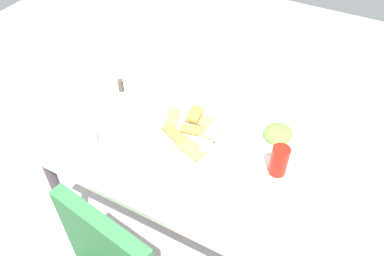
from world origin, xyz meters
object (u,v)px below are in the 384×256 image
Objects in this scene: salad_plate_greens at (278,135)px; paper_napkin at (212,87)px; condiment_caddy at (124,89)px; spoon at (210,88)px; dining_table at (193,148)px; drinking_glass at (87,139)px; soda_can at (279,161)px; pide_platter at (193,132)px; fork at (214,84)px.

salad_plate_greens is 1.77× the size of paper_napkin.
spoon is at bearing -146.99° from condiment_caddy.
dining_table is 6.06× the size of spoon.
drinking_glass reaches higher than condiment_caddy.
soda_can reaches higher than paper_napkin.
spoon is (0.00, 0.02, 0.00)m from paper_napkin.
spoon is (0.38, -0.16, -0.01)m from salad_plate_greens.
salad_plate_greens is 2.20× the size of condiment_caddy.
salad_plate_greens is 0.18m from soda_can.
dining_table is 9.16× the size of soda_can.
pide_platter reaches higher than spoon.
soda_can is 0.57m from fork.
drinking_glass reaches higher than fork.
pide_platter reaches higher than fork.
dining_table is 0.36m from salad_plate_greens.
paper_napkin is 1.24× the size of condiment_caddy.
paper_napkin reaches higher than dining_table.
spoon is (-0.25, -0.57, -0.05)m from drinking_glass.
condiment_caddy reaches higher than fork.
paper_napkin is at bearing -144.86° from condiment_caddy.
condiment_caddy is (0.33, 0.23, 0.02)m from paper_napkin.
condiment_caddy reaches higher than spoon.
drinking_glass reaches higher than paper_napkin.
soda_can is 0.55m from spoon.
spoon reaches higher than dining_table.
fork is at bearing -90.00° from paper_napkin.
paper_napkin is (-0.25, -0.58, -0.05)m from drinking_glass.
pide_platter is at bearing 103.94° from spoon.
soda_can is 0.78m from condiment_caddy.
fork is at bearing -88.57° from spoon.
condiment_caddy is at bearing 42.91° from fork.
pide_platter is at bearing 106.94° from fork.
pide_platter is 3.24× the size of condiment_caddy.
drinking_glass is 0.96× the size of paper_napkin.
soda_can is at bearing 176.09° from pide_platter.
drinking_glass is at bearing 33.02° from salad_plate_greens.
condiment_caddy is (0.08, -0.35, -0.03)m from drinking_glass.
soda_can is 1.09× the size of drinking_glass.
soda_can is at bearing 171.86° from condiment_caddy.
drinking_glass is at bearing 72.99° from fork.
fork is (0.00, -0.02, 0.00)m from paper_napkin.
pide_platter is 0.34m from fork.
drinking_glass reaches higher than spoon.
soda_can is at bearing 144.69° from spoon.
pide_platter is 0.34m from salad_plate_greens.
dining_table is 0.40m from soda_can.
salad_plate_greens is 1.70× the size of soda_can.
paper_napkin is at bearing -78.19° from pide_platter.
pide_platter is 0.32m from paper_napkin.
spoon is 0.40m from condiment_caddy.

